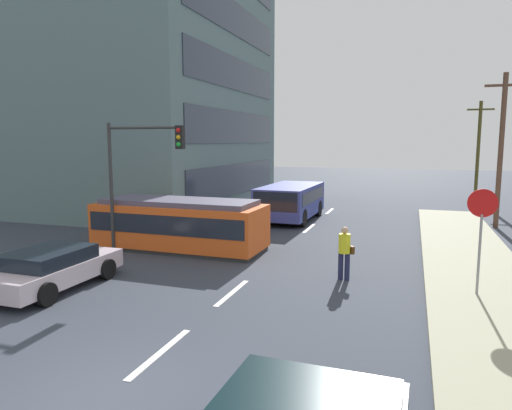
# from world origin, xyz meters

# --- Properties ---
(ground_plane) EXTENTS (120.00, 120.00, 0.00)m
(ground_plane) POSITION_xyz_m (0.00, 10.00, 0.00)
(ground_plane) COLOR #343A45
(sidewalk_curb_right) EXTENTS (3.20, 36.00, 0.14)m
(sidewalk_curb_right) POSITION_xyz_m (6.80, 6.00, 0.07)
(sidewalk_curb_right) COLOR #A09F81
(sidewalk_curb_right) RESTS_ON ground
(lane_stripe_1) EXTENTS (0.16, 2.40, 0.01)m
(lane_stripe_1) POSITION_xyz_m (0.00, 2.00, 0.01)
(lane_stripe_1) COLOR silver
(lane_stripe_1) RESTS_ON ground
(lane_stripe_2) EXTENTS (0.16, 2.40, 0.01)m
(lane_stripe_2) POSITION_xyz_m (0.00, 6.00, 0.01)
(lane_stripe_2) COLOR silver
(lane_stripe_2) RESTS_ON ground
(lane_stripe_3) EXTENTS (0.16, 2.40, 0.01)m
(lane_stripe_3) POSITION_xyz_m (0.00, 16.43, 0.01)
(lane_stripe_3) COLOR silver
(lane_stripe_3) RESTS_ON ground
(lane_stripe_4) EXTENTS (0.16, 2.40, 0.01)m
(lane_stripe_4) POSITION_xyz_m (0.00, 22.43, 0.01)
(lane_stripe_4) COLOR silver
(lane_stripe_4) RESTS_ON ground
(corner_building) EXTENTS (16.56, 16.60, 22.40)m
(corner_building) POSITION_xyz_m (-13.96, 21.42, 11.20)
(corner_building) COLOR slate
(corner_building) RESTS_ON ground
(streetcar_tram) EXTENTS (6.84, 2.68, 2.00)m
(streetcar_tram) POSITION_xyz_m (-3.98, 10.43, 1.03)
(streetcar_tram) COLOR #E1571D
(streetcar_tram) RESTS_ON ground
(city_bus) EXTENTS (2.65, 5.73, 1.90)m
(city_bus) POSITION_xyz_m (-1.49, 18.52, 1.09)
(city_bus) COLOR #3A4394
(city_bus) RESTS_ON ground
(pedestrian_crossing) EXTENTS (0.50, 0.36, 1.67)m
(pedestrian_crossing) POSITION_xyz_m (2.83, 8.29, 0.94)
(pedestrian_crossing) COLOR #212345
(pedestrian_crossing) RESTS_ON ground
(parked_sedan_mid) EXTENTS (2.08, 4.26, 1.19)m
(parked_sedan_mid) POSITION_xyz_m (-5.11, 4.70, 0.62)
(parked_sedan_mid) COLOR silver
(parked_sedan_mid) RESTS_ON ground
(stop_sign) EXTENTS (0.76, 0.07, 2.88)m
(stop_sign) POSITION_xyz_m (6.52, 7.67, 2.19)
(stop_sign) COLOR gray
(stop_sign) RESTS_ON sidewalk_curb_right
(traffic_light_mast) EXTENTS (3.20, 0.33, 4.96)m
(traffic_light_mast) POSITION_xyz_m (-4.94, 9.20, 3.51)
(traffic_light_mast) COLOR #333333
(traffic_light_mast) RESTS_ON ground
(utility_pole_mid) EXTENTS (1.80, 0.24, 7.52)m
(utility_pole_mid) POSITION_xyz_m (8.76, 19.53, 3.94)
(utility_pole_mid) COLOR brown
(utility_pole_mid) RESTS_ON ground
(utility_pole_far) EXTENTS (1.80, 0.24, 7.13)m
(utility_pole_far) POSITION_xyz_m (9.19, 31.48, 3.74)
(utility_pole_far) COLOR #514A1F
(utility_pole_far) RESTS_ON ground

